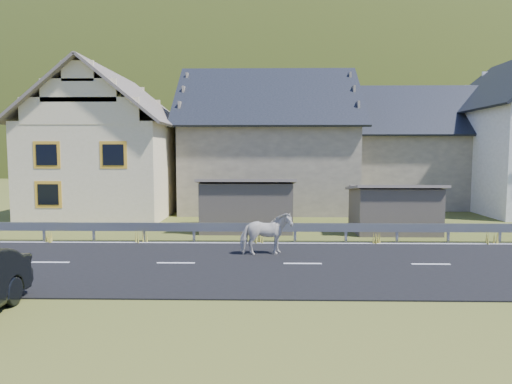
{
  "coord_description": "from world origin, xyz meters",
  "views": [
    {
      "loc": [
        -1.18,
        -14.08,
        3.54
      ],
      "look_at": [
        -1.54,
        3.53,
        1.99
      ],
      "focal_mm": 32.0,
      "sensor_mm": 36.0,
      "label": 1
    }
  ],
  "objects": [
    {
      "name": "ground",
      "position": [
        0.0,
        0.0,
        0.0
      ],
      "size": [
        160.0,
        160.0,
        0.0
      ],
      "primitive_type": "plane",
      "color": "#364317",
      "rests_on": "ground"
    },
    {
      "name": "road",
      "position": [
        0.0,
        0.0,
        0.02
      ],
      "size": [
        60.0,
        7.0,
        0.04
      ],
      "primitive_type": "cube",
      "color": "black",
      "rests_on": "ground"
    },
    {
      "name": "lane_markings",
      "position": [
        0.0,
        0.0,
        0.04
      ],
      "size": [
        60.0,
        6.6,
        0.01
      ],
      "primitive_type": "cube",
      "color": "silver",
      "rests_on": "road"
    },
    {
      "name": "guardrail",
      "position": [
        -0.0,
        3.68,
        0.56
      ],
      "size": [
        28.1,
        0.09,
        0.75
      ],
      "color": "#93969B",
      "rests_on": "ground"
    },
    {
      "name": "shed_left",
      "position": [
        -2.0,
        6.5,
        1.1
      ],
      "size": [
        4.3,
        3.3,
        2.4
      ],
      "primitive_type": "cube",
      "color": "#60564A",
      "rests_on": "ground"
    },
    {
      "name": "shed_right",
      "position": [
        4.5,
        6.0,
        1.0
      ],
      "size": [
        3.8,
        2.9,
        2.2
      ],
      "primitive_type": "cube",
      "color": "#60564A",
      "rests_on": "ground"
    },
    {
      "name": "house_cream",
      "position": [
        -10.0,
        12.0,
        4.36
      ],
      "size": [
        7.8,
        9.8,
        8.3
      ],
      "color": "#F9E6B7",
      "rests_on": "ground"
    },
    {
      "name": "house_stone_a",
      "position": [
        -1.0,
        15.0,
        4.63
      ],
      "size": [
        10.8,
        9.8,
        8.9
      ],
      "color": "tan",
      "rests_on": "ground"
    },
    {
      "name": "house_stone_b",
      "position": [
        9.0,
        17.0,
        4.24
      ],
      "size": [
        9.8,
        8.8,
        8.1
      ],
      "color": "tan",
      "rests_on": "ground"
    },
    {
      "name": "mountain",
      "position": [
        5.0,
        180.0,
        -20.0
      ],
      "size": [
        440.0,
        280.0,
        260.0
      ],
      "primitive_type": "ellipsoid",
      "color": "#2A3B0F",
      "rests_on": "ground"
    },
    {
      "name": "conifer_patch",
      "position": [
        -55.0,
        110.0,
        6.0
      ],
      "size": [
        76.0,
        50.0,
        28.0
      ],
      "primitive_type": "ellipsoid",
      "color": "black",
      "rests_on": "ground"
    },
    {
      "name": "horse",
      "position": [
        -1.15,
        1.24,
        0.77
      ],
      "size": [
        1.16,
        1.85,
        1.45
      ],
      "primitive_type": "imported",
      "rotation": [
        0.0,
        0.0,
        1.8
      ],
      "color": "silver",
      "rests_on": "road"
    }
  ]
}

